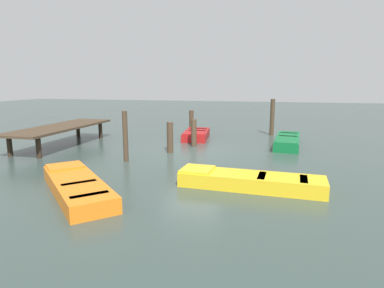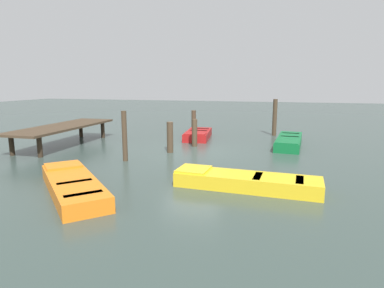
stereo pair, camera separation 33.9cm
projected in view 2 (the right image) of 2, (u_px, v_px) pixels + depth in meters
ground_plane at (192, 152)px, 14.05m from camera, size 80.00×80.00×0.00m
dock_segment at (63, 128)px, 15.41m from camera, size 6.16×2.04×0.95m
rowboat_yellow at (245, 181)px, 9.16m from camera, size 1.28×4.08×0.46m
rowboat_green at (289, 141)px, 15.42m from camera, size 4.02×1.34×0.46m
rowboat_red at (198, 134)px, 17.46m from camera, size 3.09×1.56×0.46m
rowboat_orange at (73, 185)px, 8.81m from camera, size 3.58×3.61×0.46m
mooring_piling_center at (194, 122)px, 19.37m from camera, size 0.26×0.26×1.34m
mooring_piling_near_left at (170, 137)px, 13.86m from camera, size 0.27×0.27×1.31m
mooring_piling_near_right at (125, 136)px, 12.27m from camera, size 0.19×0.19×1.91m
mooring_piling_far_right at (195, 133)px, 15.19m from camera, size 0.25×0.25×1.28m
mooring_piling_mid_left at (275, 117)px, 18.32m from camera, size 0.24×0.24×2.05m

